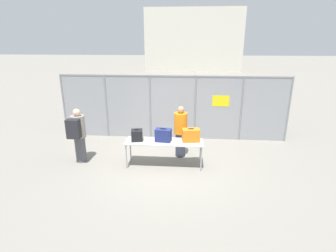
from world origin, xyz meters
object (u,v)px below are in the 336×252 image
Objects in this scene: traveler_hooded at (78,134)px; utility_trailer at (226,119)px; inspection_table at (164,143)px; suitcase_orange at (191,135)px; security_worker_near at (181,131)px; suitcase_navy at (163,135)px; suitcase_black at (137,135)px.

utility_trailer is (4.85, 3.59, -0.48)m from traveler_hooded.
suitcase_orange is (0.77, 0.08, 0.24)m from inspection_table.
security_worker_near reaches higher than inspection_table.
security_worker_near is 0.41× the size of utility_trailer.
traveler_hooded reaches higher than suitcase_navy.
suitcase_navy is 0.80m from suitcase_orange.
inspection_table is at bearing -1.35° from suitcase_black.
suitcase_navy is (0.78, -0.01, 0.03)m from suitcase_black.
traveler_hooded is (-3.36, -0.04, -0.04)m from suitcase_orange.
suitcase_orange is at bearing -9.03° from traveler_hooded.
security_worker_near is (0.45, 0.73, 0.14)m from inspection_table.
suitcase_orange is at bearing -112.72° from utility_trailer.
traveler_hooded is at bearing -3.95° from security_worker_near.
inspection_table is 4.29m from utility_trailer.
security_worker_near is (1.25, 0.71, -0.08)m from suitcase_black.
inspection_table is at bearing -10.65° from traveler_hooded.
security_worker_near reaches higher than utility_trailer.
traveler_hooded reaches higher than security_worker_near.
security_worker_near reaches higher than suitcase_orange.
utility_trailer is at bearing 26.80° from traveler_hooded.
traveler_hooded is at bearing -179.30° from suitcase_orange.
utility_trailer is at bearing -138.46° from security_worker_near.
security_worker_near is (3.05, 0.68, -0.07)m from traveler_hooded.
suitcase_black is 1.79m from traveler_hooded.
suitcase_navy is 0.87m from security_worker_near.
suitcase_orange is at bearing 99.68° from security_worker_near.
suitcase_navy is at bearing -10.43° from traveler_hooded.
suitcase_black is 0.72× the size of suitcase_orange.
inspection_table is 4.70× the size of suitcase_navy.
suitcase_orange is 3.36m from traveler_hooded.
traveler_hooded is 3.12m from security_worker_near.
suitcase_navy is at bearing -174.81° from suitcase_orange.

